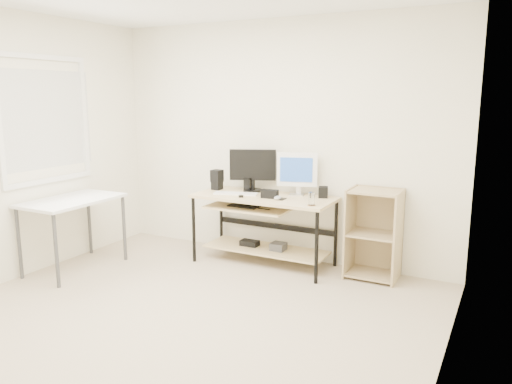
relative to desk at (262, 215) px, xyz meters
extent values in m
cube|color=#BCAB91|center=(0.03, -1.66, -0.54)|extent=(4.00, 4.00, 0.01)
cube|color=white|center=(0.03, 0.34, 0.76)|extent=(4.00, 0.01, 2.60)
cube|color=white|center=(2.03, -1.66, 0.76)|extent=(0.01, 4.00, 2.60)
cube|color=white|center=(-1.96, -1.06, 1.01)|extent=(0.01, 1.00, 1.20)
cube|color=beige|center=(0.03, -0.01, 0.20)|extent=(1.50, 0.65, 0.03)
cube|color=beige|center=(-0.12, -0.06, 0.08)|extent=(0.90, 0.49, 0.02)
cube|color=beige|center=(0.03, 0.04, -0.39)|extent=(1.35, 0.46, 0.02)
cube|color=black|center=(-0.17, -0.06, 0.10)|extent=(0.33, 0.22, 0.01)
cylinder|color=black|center=(0.08, -0.11, 0.10)|extent=(0.14, 0.01, 0.01)
cube|color=#414144|center=(0.18, 0.04, -0.34)|extent=(0.15, 0.15, 0.08)
cube|color=black|center=(-0.17, 0.04, -0.35)|extent=(0.20, 0.12, 0.06)
cylinder|color=black|center=(-0.68, -0.29, -0.18)|extent=(0.04, 0.04, 0.72)
cylinder|color=black|center=(-0.68, 0.28, -0.18)|extent=(0.04, 0.04, 0.72)
cylinder|color=black|center=(0.74, -0.29, -0.18)|extent=(0.04, 0.04, 0.72)
cylinder|color=black|center=(0.74, 0.28, -0.18)|extent=(0.04, 0.04, 0.72)
cube|color=white|center=(-1.65, -1.06, 0.20)|extent=(0.60, 1.00, 0.03)
cylinder|color=#414144|center=(-1.91, -1.52, -0.18)|extent=(0.04, 0.04, 0.72)
cylinder|color=#414144|center=(-1.91, -0.60, -0.18)|extent=(0.04, 0.04, 0.72)
cylinder|color=#414144|center=(-1.39, -1.52, -0.18)|extent=(0.04, 0.04, 0.72)
cylinder|color=#414144|center=(-1.39, -0.60, -0.18)|extent=(0.04, 0.04, 0.72)
cube|color=tan|center=(0.94, 0.12, -0.09)|extent=(0.02, 0.40, 0.90)
cube|color=tan|center=(1.42, 0.12, -0.09)|extent=(0.02, 0.40, 0.90)
cube|color=tan|center=(1.18, 0.31, -0.09)|extent=(0.50, 0.02, 0.90)
cube|color=tan|center=(1.18, 0.12, -0.50)|extent=(0.46, 0.38, 0.02)
cube|color=tan|center=(1.18, 0.12, -0.09)|extent=(0.46, 0.38, 0.02)
cube|color=tan|center=(1.18, 0.12, 0.34)|extent=(0.46, 0.38, 0.02)
cylinder|color=black|center=(-0.20, 0.17, 0.22)|extent=(0.21, 0.21, 0.02)
cylinder|color=black|center=(-0.20, 0.17, 0.29)|extent=(0.05, 0.05, 0.11)
cube|color=black|center=(-0.20, 0.17, 0.51)|extent=(0.49, 0.24, 0.34)
cube|color=black|center=(-0.20, 0.14, 0.51)|extent=(0.40, 0.17, 0.27)
cube|color=silver|center=(0.32, 0.19, 0.22)|extent=(0.15, 0.14, 0.01)
cylinder|color=silver|center=(0.32, 0.19, 0.27)|extent=(0.04, 0.04, 0.09)
cube|color=white|center=(0.32, 0.19, 0.49)|extent=(0.42, 0.16, 0.36)
cube|color=#2650A5|center=(0.32, 0.17, 0.49)|extent=(0.35, 0.11, 0.29)
cube|color=white|center=(-0.28, -0.07, 0.22)|extent=(0.49, 0.25, 0.02)
ellipsoid|color=#B4B4B9|center=(0.24, -0.11, 0.23)|extent=(0.08, 0.12, 0.04)
cube|color=black|center=(0.13, -0.08, 0.26)|extent=(0.18, 0.09, 0.09)
cube|color=black|center=(-0.61, 0.08, 0.26)|extent=(0.11, 0.11, 0.09)
cube|color=black|center=(-0.61, 0.08, 0.37)|extent=(0.12, 0.12, 0.13)
cube|color=black|center=(0.61, 0.20, 0.27)|extent=(0.12, 0.12, 0.12)
cube|color=black|center=(-0.24, 0.12, 0.29)|extent=(0.08, 0.05, 0.15)
cylinder|color=black|center=(-0.15, -0.18, 0.22)|extent=(0.07, 0.07, 0.02)
cube|color=black|center=(0.27, -0.08, 0.22)|extent=(0.06, 0.11, 0.01)
cylinder|color=olive|center=(0.64, -0.21, 0.21)|extent=(0.10, 0.10, 0.01)
cylinder|color=white|center=(0.64, -0.21, 0.28)|extent=(0.08, 0.08, 0.12)
camera|label=1|loc=(2.34, -4.62, 1.26)|focal=35.00mm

